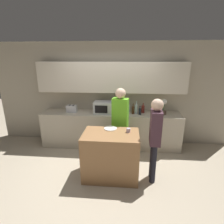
{
  "coord_description": "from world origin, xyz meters",
  "views": [
    {
      "loc": [
        0.42,
        -2.92,
        2.29
      ],
      "look_at": [
        0.13,
        0.35,
        1.27
      ],
      "focal_mm": 28.0,
      "sensor_mm": 36.0,
      "label": 1
    }
  ],
  "objects": [
    {
      "name": "bottle_3",
      "position": [
        0.66,
        1.38,
        1.05
      ],
      "size": [
        0.07,
        0.07,
        0.33
      ],
      "color": "silver",
      "rests_on": "back_counter"
    },
    {
      "name": "kitchen_island",
      "position": [
        0.13,
        0.1,
        0.46
      ],
      "size": [
        1.07,
        0.7,
        0.92
      ],
      "color": "#996B42",
      "rests_on": "ground_plane"
    },
    {
      "name": "microwave",
      "position": [
        -0.17,
        1.38,
        1.08
      ],
      "size": [
        0.52,
        0.39,
        0.3
      ],
      "color": "#B7BABC",
      "rests_on": "back_counter"
    },
    {
      "name": "potted_plant",
      "position": [
        1.34,
        1.38,
        1.12
      ],
      "size": [
        0.14,
        0.14,
        0.39
      ],
      "color": "brown",
      "rests_on": "back_counter"
    },
    {
      "name": "cup_0",
      "position": [
        0.46,
        0.2,
        0.96
      ],
      "size": [
        0.08,
        0.08,
        0.08
      ],
      "color": "#AE9EB8",
      "rests_on": "kitchen_island"
    },
    {
      "name": "person_center",
      "position": [
        0.94,
        0.05,
        0.96
      ],
      "size": [
        0.21,
        0.35,
        1.62
      ],
      "rotation": [
        0.0,
        0.0,
        1.51
      ],
      "color": "black",
      "rests_on": "ground_plane"
    },
    {
      "name": "back_counter",
      "position": [
        0.0,
        1.39,
        0.46
      ],
      "size": [
        3.6,
        0.62,
        0.93
      ],
      "color": "#B7AD99",
      "rests_on": "ground_plane"
    },
    {
      "name": "plate_on_island",
      "position": [
        0.1,
        0.34,
        0.93
      ],
      "size": [
        0.26,
        0.26,
        0.01
      ],
      "color": "white",
      "rests_on": "kitchen_island"
    },
    {
      "name": "person_left",
      "position": [
        0.28,
        0.71,
        1.01
      ],
      "size": [
        0.38,
        0.27,
        1.69
      ],
      "rotation": [
        0.0,
        0.0,
        -3.38
      ],
      "color": "black",
      "rests_on": "ground_plane"
    },
    {
      "name": "bottle_0",
      "position": [
        0.38,
        1.3,
        1.03
      ],
      "size": [
        0.08,
        0.08,
        0.27
      ],
      "color": "#472814",
      "rests_on": "back_counter"
    },
    {
      "name": "bottle_2",
      "position": [
        0.58,
        1.37,
        1.03
      ],
      "size": [
        0.06,
        0.06,
        0.27
      ],
      "color": "#472814",
      "rests_on": "back_counter"
    },
    {
      "name": "toaster",
      "position": [
        -1.03,
        1.38,
        1.02
      ],
      "size": [
        0.26,
        0.16,
        0.18
      ],
      "color": "silver",
      "rests_on": "back_counter"
    },
    {
      "name": "back_wall",
      "position": [
        0.0,
        1.66,
        1.54
      ],
      "size": [
        6.4,
        0.4,
        2.7
      ],
      "color": "#B2A893",
      "rests_on": "ground_plane"
    },
    {
      "name": "bottle_4",
      "position": [
        0.74,
        1.31,
        1.01
      ],
      "size": [
        0.06,
        0.06,
        0.23
      ],
      "color": "black",
      "rests_on": "back_counter"
    },
    {
      "name": "bottle_1",
      "position": [
        0.46,
        1.51,
        1.04
      ],
      "size": [
        0.08,
        0.08,
        0.3
      ],
      "color": "silver",
      "rests_on": "back_counter"
    },
    {
      "name": "bottle_5",
      "position": [
        0.84,
        1.48,
        1.03
      ],
      "size": [
        0.08,
        0.08,
        0.26
      ],
      "color": "maroon",
      "rests_on": "back_counter"
    },
    {
      "name": "ground_plane",
      "position": [
        0.0,
        0.0,
        0.0
      ],
      "size": [
        14.0,
        14.0,
        0.0
      ],
      "primitive_type": "plane",
      "color": "#BCAD93"
    }
  ]
}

